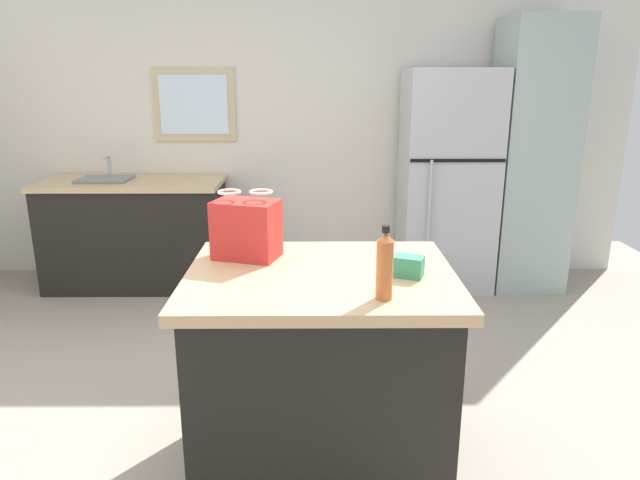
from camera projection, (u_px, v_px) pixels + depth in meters
The scene contains 9 objects.
ground at pixel (276, 440), 2.79m from camera, with size 6.82×6.82×0.00m, color #9E9384.
back_wall at pixel (291, 116), 4.87m from camera, with size 5.69×0.13×2.71m.
kitchen_island at pixel (320, 372), 2.49m from camera, with size 1.10×0.88×0.92m.
refrigerator at pixel (447, 181), 4.63m from camera, with size 0.72×0.67×1.75m.
tall_cabinet at pixel (531, 157), 4.59m from camera, with size 0.56×0.59×2.13m.
sink_counter at pixel (135, 232), 4.74m from camera, with size 1.45×0.66×1.07m.
shopping_bag at pixel (246, 229), 2.52m from camera, with size 0.31×0.25×0.30m.
small_box at pixel (408, 266), 2.30m from camera, with size 0.12×0.08×0.08m, color #388E66.
bottle at pixel (385, 266), 2.05m from camera, with size 0.06×0.06×0.27m.
Camera 1 is at (0.20, -2.41, 1.71)m, focal length 32.32 mm.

